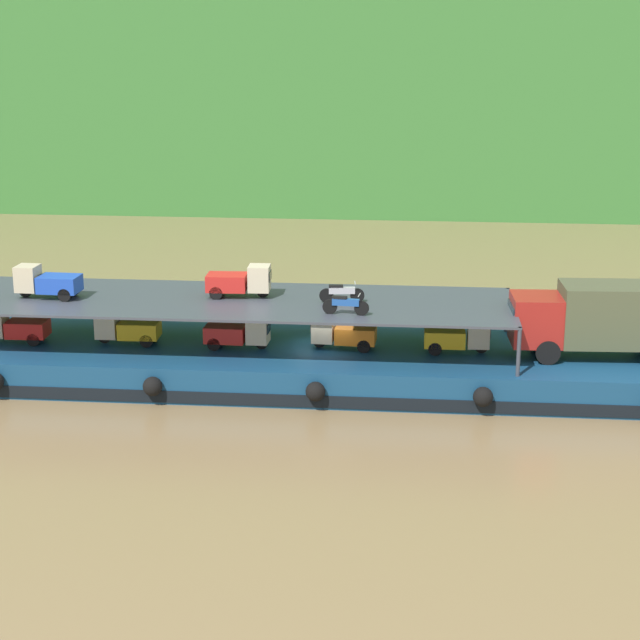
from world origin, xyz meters
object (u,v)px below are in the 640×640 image
Objects in this scene: mini_truck_lower_bow at (458,336)px; motorcycle_upper_centre at (341,292)px; mini_truck_lower_mid at (239,332)px; motorcycle_upper_port at (345,304)px; mini_truck_lower_fore at (343,333)px; mini_truck_lower_stern at (15,327)px; cargo_barge at (324,364)px; mini_truck_upper_mid at (240,281)px; mini_truck_lower_aft at (127,328)px; mini_truck_upper_stern at (47,282)px; covered_lorry at (600,318)px.

motorcycle_upper_centre reaches higher than mini_truck_lower_bow.
mini_truck_lower_mid is 1.46× the size of motorcycle_upper_port.
mini_truck_lower_stern is at bearing -178.16° from mini_truck_lower_fore.
mini_truck_lower_fore is 1.01× the size of mini_truck_lower_bow.
mini_truck_lower_fore is (14.18, 0.46, 0.00)m from mini_truck_lower_stern.
cargo_barge is at bearing 6.39° from mini_truck_lower_mid.
mini_truck_upper_mid reaches higher than mini_truck_lower_bow.
cargo_barge is 5.07m from mini_truck_upper_mid.
mini_truck_lower_stern is at bearing -179.01° from mini_truck_lower_bow.
mini_truck_upper_mid is (-3.68, 0.57, 3.44)m from cargo_barge.
mini_truck_lower_fore is 1.74m from motorcycle_upper_centre.
mini_truck_lower_mid reaches higher than cargo_barge.
mini_truck_upper_mid is (-4.47, 0.60, 2.00)m from mini_truck_lower_fore.
mini_truck_lower_aft is (4.86, 0.28, 0.00)m from mini_truck_lower_stern.
mini_truck_lower_mid is (-3.61, -0.40, 1.44)m from cargo_barge.
mini_truck_upper_stern reaches higher than motorcycle_upper_port.
mini_truck_lower_aft is 9.86m from motorcycle_upper_port.
motorcycle_upper_port reaches higher than mini_truck_lower_aft.
mini_truck_lower_aft is 3.90m from mini_truck_upper_stern.
motorcycle_upper_port is (12.89, -1.52, -0.26)m from mini_truck_upper_stern.
covered_lorry is 2.86× the size of mini_truck_lower_mid.
mini_truck_lower_fore is (0.79, -0.03, 1.44)m from cargo_barge.
motorcycle_upper_port reaches higher than mini_truck_lower_stern.
mini_truck_lower_aft is 4.93m from mini_truck_lower_mid.
covered_lorry is at bearing -1.92° from motorcycle_upper_centre.
mini_truck_upper_mid reaches higher than motorcycle_upper_centre.
mini_truck_lower_mid is 1.00× the size of mini_truck_upper_mid.
covered_lorry is at bearing -1.60° from mini_truck_lower_fore.
covered_lorry is 2.86× the size of mini_truck_lower_aft.
covered_lorry is 2.88× the size of mini_truck_lower_bow.
motorcycle_upper_centre is at bearing 1.81° from mini_truck_upper_stern.
motorcycle_upper_centre is at bearing 1.48° from mini_truck_lower_aft.
mini_truck_lower_mid is 1.00× the size of mini_truck_upper_stern.
motorcycle_upper_port is (-10.38, -1.56, 0.74)m from covered_lorry.
mini_truck_lower_fore is at bearing -43.02° from motorcycle_upper_centre.
motorcycle_upper_centre is (14.12, 0.52, 1.74)m from mini_truck_lower_stern.
mini_truck_upper_mid is 4.44m from motorcycle_upper_centre.
mini_truck_lower_bow is at bearing 0.99° from mini_truck_lower_stern.
cargo_barge is at bearing 178.37° from covered_lorry.
cargo_barge is 12.37m from mini_truck_upper_stern.
motorcycle_upper_port is (4.63, -1.48, 1.74)m from mini_truck_lower_mid.
mini_truck_upper_mid reaches higher than motorcycle_upper_port.
mini_truck_lower_aft and mini_truck_lower_mid have the same top height.
mini_truck_lower_bow is at bearing 0.68° from mini_truck_upper_stern.
mini_truck_lower_mid is at bearing 162.27° from motorcycle_upper_port.
mini_truck_lower_stern and mini_truck_lower_aft have the same top height.
mini_truck_lower_stern and mini_truck_lower_fore have the same top height.
mini_truck_lower_bow is at bearing 0.21° from mini_truck_lower_aft.
mini_truck_lower_fore is 1.47× the size of motorcycle_upper_port.
mini_truck_lower_aft is at bearing 2.71° from mini_truck_upper_stern.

